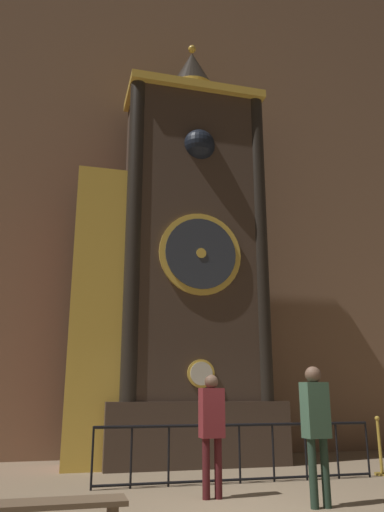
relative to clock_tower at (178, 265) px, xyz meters
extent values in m
cube|color=#846047|center=(-0.07, 1.52, 3.61)|extent=(24.00, 0.30, 15.76)
cube|color=#423328|center=(0.33, 0.03, -3.63)|extent=(3.82, 1.61, 1.27)
cube|color=#423328|center=(0.33, 0.03, 0.69)|extent=(3.06, 1.40, 7.37)
cube|color=gold|center=(0.33, -0.07, 4.27)|extent=(3.30, 1.54, 0.20)
cylinder|color=gold|center=(0.33, -0.70, -2.45)|extent=(0.57, 0.05, 0.57)
cylinder|color=silver|center=(0.33, -0.73, -2.45)|extent=(0.47, 0.03, 0.47)
cylinder|color=gold|center=(0.33, -0.70, 0.10)|extent=(1.84, 0.07, 1.84)
cylinder|color=#2D333D|center=(0.33, -0.74, 0.10)|extent=(1.58, 0.04, 1.58)
cylinder|color=gold|center=(0.33, -0.76, 0.10)|extent=(0.22, 0.03, 0.22)
cube|color=black|center=(0.33, -0.18, 2.75)|extent=(0.94, 0.42, 0.94)
sphere|color=black|center=(0.33, -0.61, 2.75)|extent=(0.75, 0.75, 0.75)
cylinder|color=black|center=(-1.12, -0.56, 0.69)|extent=(0.36, 0.36, 7.37)
cylinder|color=black|center=(1.79, -0.56, 0.69)|extent=(0.36, 0.36, 7.37)
cylinder|color=gold|center=(0.33, 0.03, 4.52)|extent=(1.17, 1.17, 0.30)
cone|color=black|center=(0.33, 0.03, 5.21)|extent=(1.11, 1.11, 1.09)
sphere|color=gold|center=(0.33, 0.03, 5.88)|extent=(0.20, 0.20, 0.20)
cube|color=maroon|center=(-1.79, 0.08, -1.16)|extent=(1.09, 1.19, 6.22)
cube|color=gold|center=(-1.79, -0.53, -1.16)|extent=(1.14, 0.06, 6.22)
cylinder|color=black|center=(-1.90, -2.37, -3.80)|extent=(0.04, 0.04, 0.94)
cylinder|color=black|center=(-1.29, -2.37, -3.80)|extent=(0.04, 0.04, 0.94)
cylinder|color=black|center=(-0.68, -2.37, -3.80)|extent=(0.04, 0.04, 0.94)
cylinder|color=black|center=(-0.07, -2.37, -3.80)|extent=(0.04, 0.04, 0.94)
cylinder|color=black|center=(0.53, -2.37, -3.80)|extent=(0.04, 0.04, 0.94)
cylinder|color=black|center=(1.14, -2.37, -3.80)|extent=(0.04, 0.04, 0.94)
cylinder|color=black|center=(1.75, -2.37, -3.80)|extent=(0.04, 0.04, 0.94)
cylinder|color=black|center=(2.35, -2.37, -3.80)|extent=(0.04, 0.04, 0.94)
cylinder|color=black|center=(2.96, -2.37, -3.80)|extent=(0.04, 0.04, 0.94)
cylinder|color=black|center=(0.53, -2.37, -3.35)|extent=(4.86, 0.05, 0.05)
cylinder|color=black|center=(0.53, -2.37, -4.21)|extent=(4.86, 0.04, 0.04)
cylinder|color=#461518|center=(-0.37, -3.45, -3.86)|extent=(0.11, 0.11, 0.81)
cylinder|color=#461518|center=(-0.19, -3.45, -3.86)|extent=(0.11, 0.11, 0.81)
cube|color=maroon|center=(-0.28, -3.45, -3.11)|extent=(0.35, 0.24, 0.70)
sphere|color=brown|center=(-0.28, -3.45, -2.67)|extent=(0.20, 0.20, 0.20)
cylinder|color=#213427|center=(0.83, -4.36, -3.84)|extent=(0.11, 0.11, 0.86)
cylinder|color=#213427|center=(1.01, -4.36, -3.84)|extent=(0.11, 0.11, 0.86)
cube|color=#385642|center=(0.92, -4.36, -3.05)|extent=(0.36, 0.25, 0.73)
sphere|color=brown|center=(0.92, -4.36, -2.58)|extent=(0.22, 0.22, 0.22)
cylinder|color=#B28E33|center=(3.33, -2.20, -4.25)|extent=(0.28, 0.28, 0.04)
cylinder|color=#B28E33|center=(3.33, -2.20, -3.80)|extent=(0.06, 0.06, 0.95)
sphere|color=#B28E33|center=(3.33, -2.20, -3.29)|extent=(0.09, 0.09, 0.09)
cube|color=brown|center=(-2.41, -5.34, -3.86)|extent=(1.32, 0.40, 0.05)
camera|label=1|loc=(-2.49, -10.79, -2.82)|focal=35.00mm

